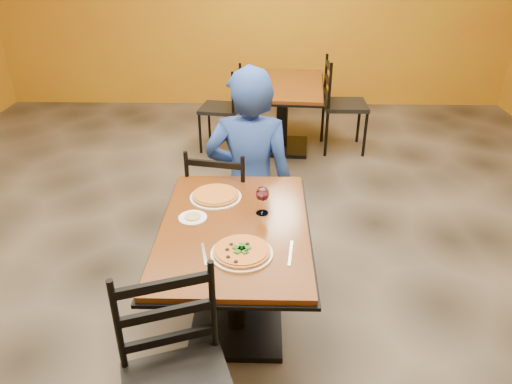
{
  "coord_description": "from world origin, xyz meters",
  "views": [
    {
      "loc": [
        0.17,
        -2.69,
        2.13
      ],
      "look_at": [
        0.11,
        -0.3,
        0.85
      ],
      "focal_mm": 33.31,
      "sensor_mm": 36.0,
      "label": 1
    }
  ],
  "objects_px": {
    "diner": "(250,159)",
    "wine_glass": "(262,199)",
    "table_second": "(283,101)",
    "plate_main": "(242,254)",
    "plate_far": "(216,197)",
    "pizza_far": "(216,195)",
    "table_main": "(235,254)",
    "chair_second_right": "(345,105)",
    "chair_main_far": "(224,203)",
    "chair_second_left": "(220,109)",
    "pizza_main": "(242,251)",
    "side_plate": "(193,218)"
  },
  "relations": [
    {
      "from": "diner",
      "to": "wine_glass",
      "type": "height_order",
      "value": "diner"
    },
    {
      "from": "table_second",
      "to": "plate_main",
      "type": "height_order",
      "value": "plate_main"
    },
    {
      "from": "plate_far",
      "to": "pizza_far",
      "type": "relative_size",
      "value": 1.11
    },
    {
      "from": "table_main",
      "to": "diner",
      "type": "xyz_separation_m",
      "value": [
        0.05,
        1.01,
        0.14
      ]
    },
    {
      "from": "diner",
      "to": "chair_second_right",
      "type": "bearing_deg",
      "value": -115.56
    },
    {
      "from": "chair_main_far",
      "to": "chair_second_left",
      "type": "xyz_separation_m",
      "value": [
        -0.21,
        2.11,
        0.0
      ]
    },
    {
      "from": "table_second",
      "to": "pizza_far",
      "type": "bearing_deg",
      "value": -100.59
    },
    {
      "from": "table_main",
      "to": "plate_main",
      "type": "xyz_separation_m",
      "value": [
        0.05,
        -0.27,
        0.2
      ]
    },
    {
      "from": "table_second",
      "to": "wine_glass",
      "type": "relative_size",
      "value": 7.6
    },
    {
      "from": "pizza_main",
      "to": "chair_main_far",
      "type": "bearing_deg",
      "value": 100.11
    },
    {
      "from": "chair_second_left",
      "to": "pizza_main",
      "type": "distance_m",
      "value": 3.17
    },
    {
      "from": "table_main",
      "to": "chair_main_far",
      "type": "height_order",
      "value": "chair_main_far"
    },
    {
      "from": "table_main",
      "to": "chair_second_right",
      "type": "xyz_separation_m",
      "value": [
        1.03,
        2.86,
        -0.05
      ]
    },
    {
      "from": "plate_main",
      "to": "wine_glass",
      "type": "bearing_deg",
      "value": 76.4
    },
    {
      "from": "chair_main_far",
      "to": "plate_main",
      "type": "distance_m",
      "value": 1.07
    },
    {
      "from": "pizza_main",
      "to": "wine_glass",
      "type": "xyz_separation_m",
      "value": [
        0.1,
        0.4,
        0.07
      ]
    },
    {
      "from": "pizza_main",
      "to": "plate_far",
      "type": "xyz_separation_m",
      "value": [
        -0.18,
        0.57,
        -0.02
      ]
    },
    {
      "from": "chair_main_far",
      "to": "plate_main",
      "type": "height_order",
      "value": "chair_main_far"
    },
    {
      "from": "chair_second_left",
      "to": "chair_second_right",
      "type": "height_order",
      "value": "chair_second_right"
    },
    {
      "from": "chair_second_left",
      "to": "plate_far",
      "type": "height_order",
      "value": "chair_second_left"
    },
    {
      "from": "pizza_main",
      "to": "chair_second_right",
      "type": "bearing_deg",
      "value": 72.61
    },
    {
      "from": "chair_main_far",
      "to": "diner",
      "type": "xyz_separation_m",
      "value": [
        0.18,
        0.26,
        0.23
      ]
    },
    {
      "from": "diner",
      "to": "pizza_main",
      "type": "bearing_deg",
      "value": 92.63
    },
    {
      "from": "table_main",
      "to": "side_plate",
      "type": "distance_m",
      "value": 0.31
    },
    {
      "from": "table_main",
      "to": "chair_main_far",
      "type": "relative_size",
      "value": 1.33
    },
    {
      "from": "wine_glass",
      "to": "chair_second_left",
      "type": "bearing_deg",
      "value": 100.23
    },
    {
      "from": "pizza_main",
      "to": "side_plate",
      "type": "height_order",
      "value": "pizza_main"
    },
    {
      "from": "table_main",
      "to": "diner",
      "type": "height_order",
      "value": "diner"
    },
    {
      "from": "table_main",
      "to": "chair_second_right",
      "type": "height_order",
      "value": "chair_second_right"
    },
    {
      "from": "diner",
      "to": "wine_glass",
      "type": "xyz_separation_m",
      "value": [
        0.1,
        -0.87,
        0.15
      ]
    },
    {
      "from": "table_main",
      "to": "wine_glass",
      "type": "relative_size",
      "value": 6.83
    },
    {
      "from": "pizza_far",
      "to": "table_main",
      "type": "bearing_deg",
      "value": -66.77
    },
    {
      "from": "table_main",
      "to": "chair_main_far",
      "type": "xyz_separation_m",
      "value": [
        -0.13,
        0.75,
        -0.09
      ]
    },
    {
      "from": "pizza_far",
      "to": "side_plate",
      "type": "xyz_separation_m",
      "value": [
        -0.1,
        -0.24,
        -0.02
      ]
    },
    {
      "from": "chair_second_right",
      "to": "diner",
      "type": "height_order",
      "value": "diner"
    },
    {
      "from": "chair_second_right",
      "to": "side_plate",
      "type": "distance_m",
      "value": 3.08
    },
    {
      "from": "plate_main",
      "to": "plate_far",
      "type": "relative_size",
      "value": 1.0
    },
    {
      "from": "chair_main_far",
      "to": "pizza_main",
      "type": "distance_m",
      "value": 1.08
    },
    {
      "from": "chair_second_right",
      "to": "wine_glass",
      "type": "relative_size",
      "value": 5.67
    },
    {
      "from": "side_plate",
      "to": "pizza_main",
      "type": "bearing_deg",
      "value": -48.9
    },
    {
      "from": "plate_main",
      "to": "pizza_main",
      "type": "distance_m",
      "value": 0.02
    },
    {
      "from": "table_second",
      "to": "chair_second_right",
      "type": "bearing_deg",
      "value": -0.0
    },
    {
      "from": "chair_main_far",
      "to": "plate_far",
      "type": "bearing_deg",
      "value": 100.34
    },
    {
      "from": "chair_second_right",
      "to": "pizza_far",
      "type": "xyz_separation_m",
      "value": [
        -1.16,
        -2.55,
        0.26
      ]
    },
    {
      "from": "pizza_far",
      "to": "chair_main_far",
      "type": "bearing_deg",
      "value": 89.48
    },
    {
      "from": "pizza_main",
      "to": "side_plate",
      "type": "xyz_separation_m",
      "value": [
        -0.29,
        0.33,
        -0.02
      ]
    },
    {
      "from": "table_main",
      "to": "pizza_main",
      "type": "bearing_deg",
      "value": -78.65
    },
    {
      "from": "table_second",
      "to": "side_plate",
      "type": "relative_size",
      "value": 8.55
    },
    {
      "from": "chair_second_left",
      "to": "side_plate",
      "type": "height_order",
      "value": "chair_second_left"
    },
    {
      "from": "chair_main_far",
      "to": "wine_glass",
      "type": "height_order",
      "value": "wine_glass"
    }
  ]
}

